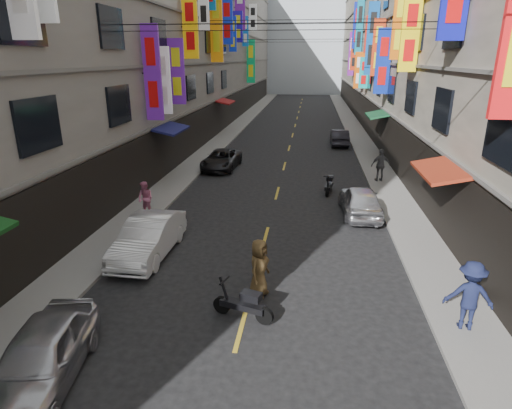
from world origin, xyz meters
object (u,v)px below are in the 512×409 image
(pedestrian_rnear, at_px, (470,295))
(car_left_near, at_px, (41,357))
(car_left_mid, at_px, (149,237))
(car_right_mid, at_px, (360,201))
(scooter_crossing, at_px, (244,304))
(car_left_far, at_px, (221,160))
(scooter_far_right, at_px, (329,185))
(pedestrian_rfar, at_px, (381,165))
(pedestrian_lfar, at_px, (145,199))
(car_right_far, at_px, (339,137))
(pedestrian_crossing, at_px, (259,268))

(pedestrian_rnear, bearing_deg, car_left_near, 25.44)
(car_left_mid, relative_size, pedestrian_rnear, 2.28)
(car_left_near, bearing_deg, car_right_mid, 46.80)
(scooter_crossing, height_order, car_left_far, car_left_far)
(scooter_far_right, relative_size, car_left_mid, 0.42)
(car_left_near, height_order, car_right_mid, car_right_mid)
(pedestrian_rfar, bearing_deg, car_left_near, 47.64)
(scooter_crossing, relative_size, car_left_near, 0.45)
(scooter_crossing, bearing_deg, car_right_mid, -7.31)
(car_left_mid, xyz_separation_m, pedestrian_rnear, (9.83, -3.34, 0.35))
(scooter_far_right, relative_size, pedestrian_lfar, 1.17)
(car_left_near, height_order, pedestrian_lfar, pedestrian_lfar)
(car_left_near, relative_size, car_left_far, 0.92)
(scooter_crossing, distance_m, car_left_near, 4.98)
(car_left_far, bearing_deg, car_right_far, 50.55)
(pedestrian_rfar, bearing_deg, car_left_mid, 35.05)
(car_right_far, xyz_separation_m, pedestrian_lfar, (-9.54, -18.09, 0.25))
(scooter_crossing, xyz_separation_m, car_left_mid, (-4.00, 3.52, 0.27))
(car_left_near, bearing_deg, scooter_far_right, 56.87)
(pedestrian_rfar, bearing_deg, car_right_far, -94.63)
(pedestrian_rnear, relative_size, pedestrian_rfar, 1.01)
(car_right_far, height_order, pedestrian_rnear, pedestrian_rnear)
(scooter_far_right, height_order, car_right_far, car_right_far)
(pedestrian_lfar, xyz_separation_m, pedestrian_rfar, (11.19, 7.07, 0.16))
(car_left_far, xyz_separation_m, pedestrian_lfar, (-1.54, -9.20, 0.29))
(car_left_near, distance_m, car_left_mid, 6.48)
(scooter_crossing, bearing_deg, pedestrian_rfar, -4.42)
(scooter_crossing, height_order, scooter_far_right, same)
(scooter_far_right, relative_size, pedestrian_crossing, 1.00)
(car_left_far, height_order, pedestrian_rnear, pedestrian_rnear)
(scooter_crossing, height_order, car_left_near, car_left_near)
(car_right_far, bearing_deg, pedestrian_crossing, 80.74)
(car_right_mid, relative_size, pedestrian_lfar, 2.63)
(car_left_near, distance_m, car_right_mid, 14.19)
(pedestrian_lfar, bearing_deg, car_left_near, -61.09)
(car_left_far, height_order, car_right_far, car_right_far)
(car_right_far, bearing_deg, pedestrian_lfar, 61.77)
(scooter_far_right, relative_size, pedestrian_rfar, 0.97)
(car_right_mid, bearing_deg, pedestrian_rfar, -109.41)
(scooter_far_right, xyz_separation_m, pedestrian_lfar, (-8.25, -4.76, 0.45))
(scooter_crossing, xyz_separation_m, pedestrian_crossing, (0.26, 1.30, 0.46))
(car_left_near, bearing_deg, pedestrian_lfar, 89.59)
(car_left_mid, height_order, pedestrian_rfar, pedestrian_rfar)
(pedestrian_rfar, bearing_deg, scooter_far_right, 25.07)
(pedestrian_rfar, bearing_deg, pedestrian_lfar, 19.13)
(car_left_mid, relative_size, car_right_mid, 1.06)
(scooter_far_right, bearing_deg, car_right_mid, 120.65)
(pedestrian_rnear, bearing_deg, car_left_far, -51.14)
(car_right_mid, relative_size, pedestrian_rnear, 2.15)
(scooter_far_right, distance_m, pedestrian_lfar, 9.54)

